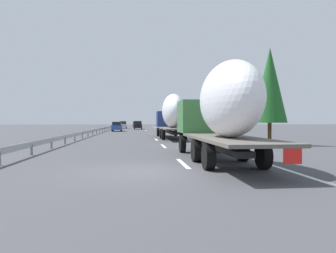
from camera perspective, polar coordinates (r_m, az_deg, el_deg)
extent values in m
plane|color=#424247|center=(51.64, -5.63, -1.11)|extent=(260.00, 260.00, 0.00)
cube|color=white|center=(13.89, 2.76, -6.77)|extent=(3.20, 0.20, 0.01)
cube|color=white|center=(23.47, -0.83, -3.60)|extent=(3.20, 0.20, 0.01)
cube|color=white|center=(31.58, -2.15, -2.42)|extent=(3.20, 0.20, 0.01)
cube|color=white|center=(45.07, -3.29, -1.40)|extent=(3.20, 0.20, 0.01)
cube|color=white|center=(45.98, -3.34, -1.36)|extent=(3.20, 0.20, 0.01)
cube|color=white|center=(63.74, -4.07, -0.71)|extent=(3.20, 0.20, 0.01)
cube|color=white|center=(68.88, -4.21, -0.58)|extent=(3.20, 0.20, 0.01)
cube|color=white|center=(70.99, -4.26, -0.54)|extent=(3.20, 0.20, 0.01)
cube|color=white|center=(56.93, -0.11, -0.91)|extent=(110.00, 0.20, 0.01)
cube|color=navy|center=(38.99, -0.23, 1.38)|extent=(2.40, 2.50, 1.90)
cube|color=black|center=(40.09, -0.38, 2.08)|extent=(0.08, 2.12, 0.80)
cube|color=#262628|center=(35.84, 0.28, -0.95)|extent=(11.72, 0.70, 0.24)
cube|color=#59544C|center=(32.66, 0.89, -0.31)|extent=(10.34, 2.50, 0.12)
ellipsoid|color=white|center=(32.61, 0.90, 2.88)|extent=(6.75, 2.20, 3.52)
cube|color=red|center=(27.68, 3.56, -1.05)|extent=(0.04, 0.56, 0.56)
cylinder|color=black|center=(38.91, -1.84, -1.02)|extent=(1.04, 0.30, 1.04)
cylinder|color=black|center=(39.13, 1.38, -1.01)|extent=(1.04, 0.30, 1.04)
cylinder|color=black|center=(33.77, -1.21, -1.32)|extent=(1.04, 0.35, 1.04)
cylinder|color=black|center=(34.02, 2.49, -1.31)|extent=(1.04, 0.35, 1.04)
cylinder|color=black|center=(31.38, -0.85, -1.50)|extent=(1.04, 0.35, 1.04)
cylinder|color=black|center=(31.65, 3.12, -1.48)|extent=(1.04, 0.35, 1.04)
cube|color=#387038|center=(18.81, 5.98, 1.81)|extent=(2.40, 2.50, 1.90)
cube|color=black|center=(19.90, 5.32, 3.20)|extent=(0.08, 2.12, 0.80)
cube|color=#262628|center=(16.17, 7.98, -3.31)|extent=(10.09, 0.70, 0.24)
cube|color=#59544C|center=(13.50, 10.79, -2.17)|extent=(8.57, 2.50, 0.12)
ellipsoid|color=white|center=(13.28, 11.12, 4.87)|extent=(5.56, 2.20, 3.17)
cube|color=red|center=(9.84, 21.86, -4.79)|extent=(0.04, 0.56, 0.56)
cylinder|color=black|center=(18.66, 2.66, -3.19)|extent=(1.04, 0.30, 1.04)
cylinder|color=black|center=(19.11, 9.20, -3.11)|extent=(1.04, 0.30, 1.04)
cylinder|color=black|center=(14.45, 5.21, -4.41)|extent=(1.04, 0.35, 1.04)
cylinder|color=black|center=(15.03, 13.49, -4.23)|extent=(1.04, 0.35, 1.04)
cylinder|color=black|center=(12.11, 7.41, -5.46)|extent=(1.04, 0.35, 1.04)
cylinder|color=black|center=(12.80, 17.08, -5.15)|extent=(1.04, 0.35, 1.04)
cube|color=red|center=(94.54, -5.88, 0.28)|extent=(4.78, 1.89, 0.84)
cube|color=black|center=(94.17, -5.88, 0.75)|extent=(2.63, 1.66, 0.69)
cylinder|color=black|center=(96.03, -6.39, 0.04)|extent=(0.64, 0.22, 0.64)
cylinder|color=black|center=(96.03, -5.38, 0.05)|extent=(0.64, 0.22, 0.64)
cylinder|color=black|center=(93.06, -6.40, 0.01)|extent=(0.64, 0.22, 0.64)
cylinder|color=black|center=(93.07, -5.36, 0.02)|extent=(0.64, 0.22, 0.64)
cube|color=black|center=(72.59, -5.53, 0.08)|extent=(4.07, 1.85, 0.84)
cube|color=black|center=(72.28, -5.52, 0.71)|extent=(2.24, 1.63, 0.77)
cylinder|color=black|center=(73.86, -6.17, -0.23)|extent=(0.64, 0.22, 0.64)
cylinder|color=black|center=(73.87, -4.89, -0.23)|extent=(0.64, 0.22, 0.64)
cylinder|color=black|center=(71.34, -6.18, -0.28)|extent=(0.64, 0.22, 0.64)
cylinder|color=black|center=(71.35, -4.86, -0.28)|extent=(0.64, 0.22, 0.64)
cube|color=#ADB2B7|center=(82.44, -8.20, 0.18)|extent=(4.72, 1.76, 0.84)
cube|color=black|center=(82.08, -8.21, 0.72)|extent=(2.59, 1.55, 0.71)
cylinder|color=black|center=(83.94, -8.69, -0.10)|extent=(0.64, 0.22, 0.64)
cylinder|color=black|center=(83.88, -7.63, -0.09)|extent=(0.64, 0.22, 0.64)
cylinder|color=black|center=(81.02, -8.79, -0.13)|extent=(0.64, 0.22, 0.64)
cylinder|color=black|center=(80.96, -7.69, -0.13)|extent=(0.64, 0.22, 0.64)
cube|color=#28479E|center=(58.29, -9.32, -0.15)|extent=(4.56, 1.77, 0.84)
cube|color=black|center=(57.94, -9.35, 0.56)|extent=(2.51, 1.56, 0.60)
cylinder|color=black|center=(59.77, -9.99, -0.53)|extent=(0.64, 0.22, 0.64)
cylinder|color=black|center=(59.68, -8.49, -0.53)|extent=(0.64, 0.22, 0.64)
cylinder|color=black|center=(56.94, -10.19, -0.60)|extent=(0.64, 0.22, 0.64)
cylinder|color=black|center=(56.85, -8.62, -0.60)|extent=(0.64, 0.22, 0.64)
cylinder|color=gray|center=(56.34, 1.18, 0.22)|extent=(0.10, 0.10, 2.27)
cube|color=#2D569E|center=(56.34, 1.18, 1.74)|extent=(0.06, 0.90, 0.70)
cylinder|color=#472D19|center=(99.58, 1.87, 0.40)|extent=(0.40, 0.40, 1.73)
cone|color=#286B2D|center=(99.59, 1.87, 1.94)|extent=(3.59, 3.59, 3.64)
cylinder|color=#472D19|center=(61.28, 6.51, -0.20)|extent=(0.30, 0.30, 1.26)
cone|color=#1E5B23|center=(61.29, 6.51, 2.74)|extent=(3.99, 3.99, 5.03)
cylinder|color=#472D19|center=(56.89, 7.09, -0.12)|extent=(0.30, 0.30, 1.60)
cone|color=#1E5B23|center=(56.90, 7.09, 2.78)|extent=(2.66, 2.66, 4.15)
cylinder|color=#472D19|center=(26.02, 18.10, -1.27)|extent=(0.30, 0.30, 1.76)
cone|color=#1E5B23|center=(26.16, 18.14, 7.22)|extent=(2.70, 2.70, 5.97)
cube|color=#9EA0A5|center=(54.92, -11.92, -0.37)|extent=(94.00, 0.06, 0.32)
cube|color=slate|center=(18.78, -23.70, -3.92)|extent=(0.10, 0.10, 0.60)
cube|color=slate|center=(22.70, -20.55, -3.07)|extent=(0.10, 0.10, 0.60)
cube|color=slate|center=(26.66, -18.33, -2.46)|extent=(0.10, 0.10, 0.60)
cube|color=slate|center=(30.66, -16.69, -2.01)|extent=(0.10, 0.10, 0.60)
cube|color=slate|center=(34.68, -15.43, -1.66)|extent=(0.10, 0.10, 0.60)
cube|color=slate|center=(38.71, -14.44, -1.39)|extent=(0.10, 0.10, 0.60)
cube|color=slate|center=(42.75, -13.63, -1.16)|extent=(0.10, 0.10, 0.60)
cube|color=slate|center=(46.81, -12.96, -0.98)|extent=(0.10, 0.10, 0.60)
cube|color=slate|center=(50.86, -12.40, -0.82)|extent=(0.10, 0.10, 0.60)
cube|color=slate|center=(54.92, -11.92, -0.69)|extent=(0.10, 0.10, 0.60)
cube|color=slate|center=(58.99, -11.50, -0.57)|extent=(0.10, 0.10, 0.60)
cube|color=slate|center=(63.06, -11.14, -0.47)|extent=(0.10, 0.10, 0.60)
cube|color=slate|center=(67.13, -10.83, -0.38)|extent=(0.10, 0.10, 0.60)
cube|color=slate|center=(71.20, -10.55, -0.31)|extent=(0.10, 0.10, 0.60)
cube|color=slate|center=(75.27, -10.30, -0.24)|extent=(0.10, 0.10, 0.60)
cube|color=slate|center=(79.35, -10.07, -0.18)|extent=(0.10, 0.10, 0.60)
cube|color=slate|center=(83.42, -9.87, -0.12)|extent=(0.10, 0.10, 0.60)
cube|color=slate|center=(87.50, -9.69, -0.07)|extent=(0.10, 0.10, 0.60)
cube|color=slate|center=(91.58, -9.52, -0.02)|extent=(0.10, 0.10, 0.60)
cube|color=slate|center=(95.66, -9.37, 0.02)|extent=(0.10, 0.10, 0.60)
cube|color=slate|center=(99.74, -9.23, 0.06)|extent=(0.10, 0.10, 0.60)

